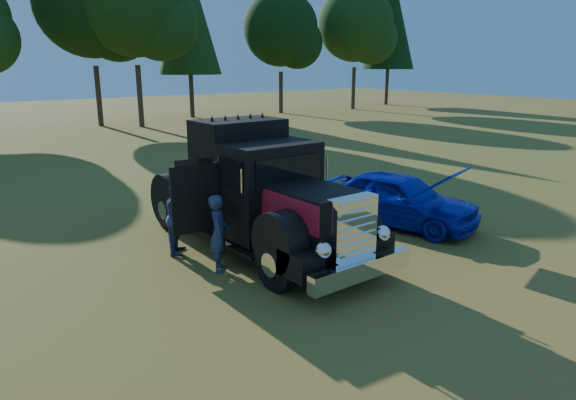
% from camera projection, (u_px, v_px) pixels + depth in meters
% --- Properties ---
extents(ground, '(120.00, 120.00, 0.00)m').
position_uv_depth(ground, '(376.00, 267.00, 11.16)').
color(ground, '#455B1A').
rests_on(ground, ground).
extents(treeline, '(72.10, 24.04, 13.84)m').
position_uv_depth(treeline, '(6.00, 1.00, 29.21)').
color(treeline, '#2D2116').
rests_on(treeline, ground).
extents(diamond_t_truck, '(3.38, 7.16, 3.00)m').
position_uv_depth(diamond_t_truck, '(260.00, 197.00, 11.92)').
color(diamond_t_truck, black).
rests_on(diamond_t_truck, ground).
extents(hotrod_coupe, '(2.74, 4.59, 1.89)m').
position_uv_depth(hotrod_coupe, '(398.00, 199.00, 13.89)').
color(hotrod_coupe, '#072E9D').
rests_on(hotrod_coupe, ground).
extents(spectator_near, '(0.66, 0.72, 1.66)m').
position_uv_depth(spectator_near, '(219.00, 233.00, 10.77)').
color(spectator_near, '#1F2B4A').
rests_on(spectator_near, ground).
extents(spectator_far, '(1.02, 1.06, 1.73)m').
position_uv_depth(spectator_far, '(180.00, 217.00, 11.81)').
color(spectator_far, '#1A273E').
rests_on(spectator_far, ground).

